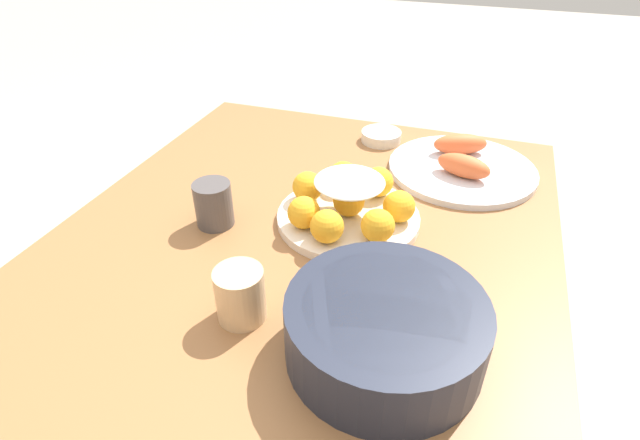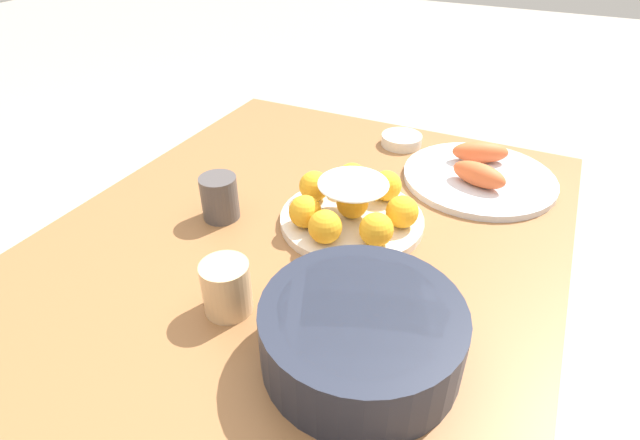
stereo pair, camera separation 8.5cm
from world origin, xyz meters
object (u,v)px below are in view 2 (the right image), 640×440
(serving_bowl, at_px, (362,332))
(sauce_bowl, at_px, (402,140))
(cup_near, at_px, (220,198))
(dining_table, at_px, (288,300))
(cake_plate, at_px, (352,207))
(seafood_platter, at_px, (479,174))
(cup_far, at_px, (227,288))

(serving_bowl, xyz_separation_m, sauce_bowl, (-0.64, -0.15, -0.03))
(sauce_bowl, relative_size, cup_near, 1.14)
(serving_bowl, bearing_deg, dining_table, -127.18)
(dining_table, relative_size, cake_plate, 4.57)
(sauce_bowl, height_order, cup_near, cup_near)
(serving_bowl, xyz_separation_m, seafood_platter, (-0.55, 0.05, -0.03))
(serving_bowl, height_order, sauce_bowl, serving_bowl)
(cup_near, bearing_deg, serving_bowl, 60.98)
(cake_plate, bearing_deg, seafood_platter, 145.84)
(sauce_bowl, distance_m, cup_far, 0.64)
(cake_plate, relative_size, serving_bowl, 1.00)
(cake_plate, height_order, seafood_platter, cake_plate)
(dining_table, xyz_separation_m, serving_bowl, (0.15, 0.19, 0.15))
(dining_table, xyz_separation_m, seafood_platter, (-0.40, 0.24, 0.12))
(cup_near, height_order, cup_far, cup_near)
(dining_table, xyz_separation_m, sauce_bowl, (-0.49, 0.04, 0.12))
(seafood_platter, height_order, cup_far, cup_far)
(cake_plate, height_order, serving_bowl, cake_plate)
(dining_table, distance_m, seafood_platter, 0.48)
(sauce_bowl, bearing_deg, cake_plate, 3.17)
(serving_bowl, relative_size, seafood_platter, 0.83)
(dining_table, relative_size, serving_bowl, 4.59)
(cup_far, bearing_deg, sauce_bowl, 174.86)
(serving_bowl, distance_m, sauce_bowl, 0.66)
(cake_plate, relative_size, cup_far, 3.20)
(dining_table, distance_m, cake_plate, 0.20)
(cup_far, bearing_deg, cake_plate, 164.72)
(cake_plate, bearing_deg, dining_table, -24.79)
(serving_bowl, bearing_deg, seafood_platter, 175.02)
(serving_bowl, xyz_separation_m, cup_near, (-0.20, -0.36, -0.01))
(dining_table, relative_size, cup_near, 14.36)
(serving_bowl, height_order, seafood_platter, serving_bowl)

